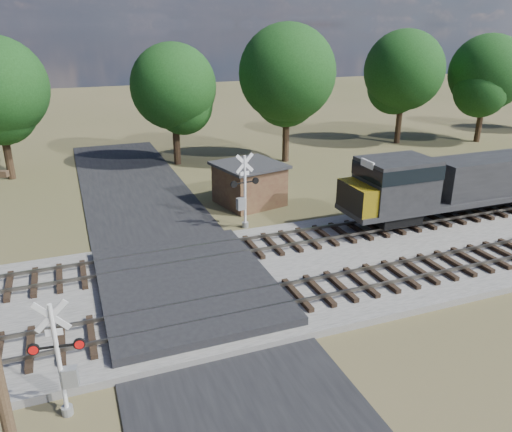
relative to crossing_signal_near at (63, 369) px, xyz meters
name	(u,v)px	position (x,y,z in m)	size (l,w,h in m)	color
ground	(189,298)	(4.85, 5.24, -1.58)	(160.00, 160.00, 0.00)	#494B28
ballast_bed	(386,253)	(14.85, 5.74, -1.43)	(140.00, 10.00, 0.30)	gray
road	(189,297)	(4.85, 5.24, -1.54)	(7.00, 60.00, 0.08)	black
crossing_panel	(186,286)	(4.85, 5.74, -1.27)	(7.00, 9.00, 0.62)	#262628
track_near	(277,298)	(7.98, 3.24, -1.17)	(140.00, 2.60, 0.33)	black
track_far	(237,249)	(7.98, 8.24, -1.17)	(140.00, 2.60, 0.33)	black
crossing_signal_near	(63,369)	(0.00, 0.00, 0.00)	(1.53, 0.37, 3.81)	silver
crossing_signal_far	(244,198)	(9.57, 11.68, 0.18)	(1.71, 0.41, 4.25)	silver
equipment_shed	(249,183)	(11.27, 15.38, -0.26)	(4.58, 4.58, 2.61)	#47291E
treeline	(193,82)	(10.61, 25.98, 4.95)	(76.86, 10.82, 10.90)	black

